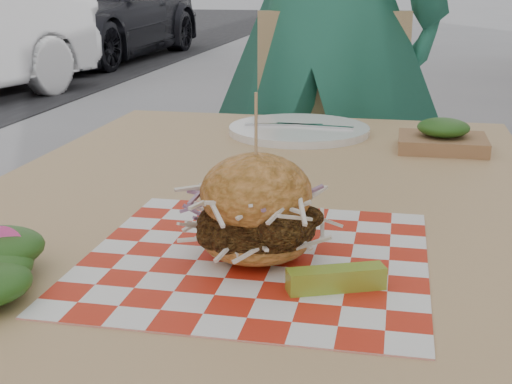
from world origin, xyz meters
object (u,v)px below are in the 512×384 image
at_px(patio_table, 255,251).
at_px(diner, 325,9).
at_px(car_dark, 98,12).
at_px(patio_chair, 320,161).
at_px(sandwich, 256,214).

bearing_deg(patio_table, diner, 91.54).
bearing_deg(diner, car_dark, -56.35).
height_order(diner, car_dark, diner).
height_order(diner, patio_chair, diner).
xyz_separation_m(car_dark, patio_chair, (3.66, -6.98, -0.04)).
bearing_deg(diner, patio_table, 97.08).
bearing_deg(car_dark, sandwich, -62.63).
distance_m(diner, patio_table, 1.17).
height_order(patio_chair, sandwich, patio_chair).
bearing_deg(car_dark, patio_chair, -59.41).
bearing_deg(patio_table, patio_chair, 91.07).
xyz_separation_m(patio_table, patio_chair, (-0.02, 0.99, -0.12)).
bearing_deg(patio_chair, sandwich, -97.90).
xyz_separation_m(car_dark, sandwich, (3.73, -8.19, 0.21)).
bearing_deg(patio_chair, car_dark, 106.83).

